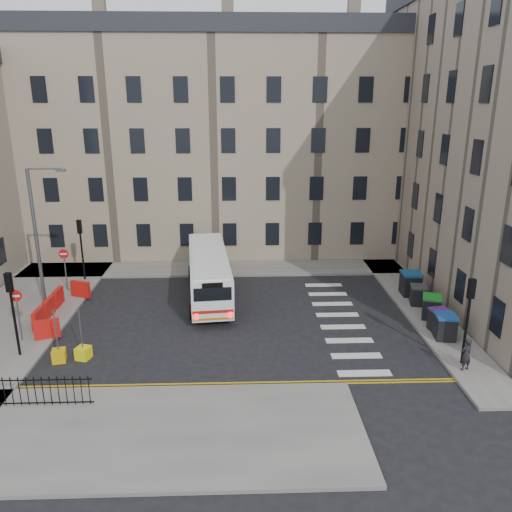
{
  "coord_description": "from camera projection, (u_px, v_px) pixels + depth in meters",
  "views": [
    {
      "loc": [
        -1.52,
        -25.55,
        11.63
      ],
      "look_at": [
        -0.58,
        2.2,
        3.0
      ],
      "focal_mm": 35.0,
      "sensor_mm": 36.0,
      "label": 1
    }
  ],
  "objects": [
    {
      "name": "bus",
      "position": [
        209.0,
        272.0,
        30.79
      ],
      "size": [
        3.3,
        10.16,
        2.71
      ],
      "rotation": [
        0.0,
        0.0,
        0.1
      ],
      "color": "white",
      "rests_on": "ground"
    },
    {
      "name": "pavement_sw",
      "position": [
        91.0,
        434.0,
        18.1
      ],
      "size": [
        20.0,
        6.0,
        0.15
      ],
      "primitive_type": "cube",
      "color": "slate",
      "rests_on": "ground"
    },
    {
      "name": "wheelie_bin_b",
      "position": [
        440.0,
        321.0,
        25.85
      ],
      "size": [
        1.14,
        1.25,
        1.19
      ],
      "rotation": [
        0.0,
        0.0,
        0.2
      ],
      "color": "black",
      "rests_on": "pavement_east"
    },
    {
      "name": "no_entry_north",
      "position": [
        64.0,
        261.0,
        31.16
      ],
      "size": [
        0.6,
        0.08,
        3.0
      ],
      "color": "#595B5E",
      "rests_on": "pavement_west"
    },
    {
      "name": "no_entry_south",
      "position": [
        17.0,
        305.0,
        24.48
      ],
      "size": [
        0.6,
        0.08,
        3.0
      ],
      "color": "#595B5E",
      "rests_on": "pavement_west"
    },
    {
      "name": "wheelie_bin_d",
      "position": [
        418.0,
        295.0,
        29.35
      ],
      "size": [
        1.1,
        1.21,
        1.15
      ],
      "rotation": [
        0.0,
        0.0,
        -0.21
      ],
      "color": "black",
      "rests_on": "pavement_east"
    },
    {
      "name": "wheelie_bin_c",
      "position": [
        432.0,
        307.0,
        27.49
      ],
      "size": [
        1.34,
        1.43,
        1.27
      ],
      "rotation": [
        0.0,
        0.0,
        -0.35
      ],
      "color": "black",
      "rests_on": "pavement_east"
    },
    {
      "name": "wheelie_bin_a",
      "position": [
        445.0,
        326.0,
        25.13
      ],
      "size": [
        1.15,
        1.28,
        1.27
      ],
      "rotation": [
        0.0,
        0.0,
        -0.14
      ],
      "color": "black",
      "rests_on": "pavement_east"
    },
    {
      "name": "bollard_chevron",
      "position": [
        83.0,
        353.0,
        23.47
      ],
      "size": [
        0.75,
        0.75,
        0.6
      ],
      "primitive_type": "cube",
      "rotation": [
        0.0,
        0.0,
        -0.3
      ],
      "color": "yellow",
      "rests_on": "ground"
    },
    {
      "name": "pavement_west",
      "position": [
        21.0,
        314.0,
        28.37
      ],
      "size": [
        6.0,
        22.0,
        0.15
      ],
      "primitive_type": "cube",
      "color": "slate",
      "rests_on": "ground"
    },
    {
      "name": "ground",
      "position": [
        268.0,
        319.0,
        27.89
      ],
      "size": [
        120.0,
        120.0,
        0.0
      ],
      "primitive_type": "plane",
      "color": "black",
      "rests_on": "ground"
    },
    {
      "name": "wheelie_bin_e",
      "position": [
        410.0,
        283.0,
        30.81
      ],
      "size": [
        1.16,
        1.32,
        1.43
      ],
      "rotation": [
        0.0,
        0.0,
        -0.03
      ],
      "color": "black",
      "rests_on": "pavement_east"
    },
    {
      "name": "pavement_east",
      "position": [
        404.0,
        290.0,
        31.98
      ],
      "size": [
        2.4,
        26.0,
        0.15
      ],
      "primitive_type": "cube",
      "color": "slate",
      "rests_on": "ground"
    },
    {
      "name": "bollard_yellow",
      "position": [
        59.0,
        356.0,
        23.23
      ],
      "size": [
        0.71,
        0.71,
        0.6
      ],
      "primitive_type": "cube",
      "rotation": [
        0.0,
        0.0,
        0.21
      ],
      "color": "gold",
      "rests_on": "ground"
    },
    {
      "name": "traffic_light_nw",
      "position": [
        81.0,
        240.0,
        32.85
      ],
      "size": [
        0.28,
        0.22,
        4.1
      ],
      "color": "black",
      "rests_on": "pavement_west"
    },
    {
      "name": "traffic_light_sw",
      "position": [
        12.0,
        301.0,
        22.83
      ],
      "size": [
        0.28,
        0.22,
        4.1
      ],
      "color": "black",
      "rests_on": "pavement_west"
    },
    {
      "name": "traffic_light_east",
      "position": [
        469.0,
        308.0,
        22.07
      ],
      "size": [
        0.28,
        0.22,
        4.1
      ],
      "color": "black",
      "rests_on": "pavement_east"
    },
    {
      "name": "streetlamp",
      "position": [
        36.0,
        237.0,
        28.09
      ],
      "size": [
        0.5,
        0.22,
        8.14
      ],
      "color": "#595B5E",
      "rests_on": "pavement_west"
    },
    {
      "name": "terrace_north",
      "position": [
        170.0,
        141.0,
        39.9
      ],
      "size": [
        38.3,
        10.8,
        17.2
      ],
      "color": "gray",
      "rests_on": "ground"
    },
    {
      "name": "roadworks_barriers",
      "position": [
        55.0,
        307.0,
        27.79
      ],
      "size": [
        1.66,
        6.26,
        1.0
      ],
      "color": "red",
      "rests_on": "pavement_west"
    },
    {
      "name": "pedestrian",
      "position": [
        466.0,
        354.0,
        22.09
      ],
      "size": [
        0.65,
        0.55,
        1.52
      ],
      "primitive_type": "imported",
      "rotation": [
        0.0,
        0.0,
        3.53
      ],
      "color": "black",
      "rests_on": "pavement_east"
    },
    {
      "name": "pavement_north",
      "position": [
        178.0,
        269.0,
        35.88
      ],
      "size": [
        36.0,
        3.2,
        0.15
      ],
      "primitive_type": "cube",
      "color": "slate",
      "rests_on": "ground"
    }
  ]
}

